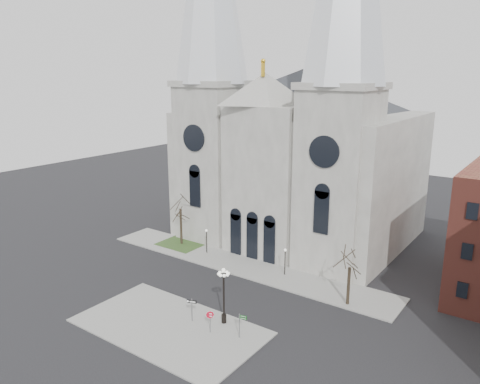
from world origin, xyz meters
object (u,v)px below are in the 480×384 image
Objects in this scene: stop_sign at (210,317)px; one_way_sign at (192,306)px; street_name_sign at (240,324)px; globe_lamp at (224,289)px.

stop_sign is 2.82m from one_way_sign.
street_name_sign is at bearing -1.04° from stop_sign.
globe_lamp is 2.42× the size of one_way_sign.
one_way_sign is 5.52m from street_name_sign.
one_way_sign is (-2.70, -1.55, -1.98)m from globe_lamp.
one_way_sign is (-2.75, 0.59, -0.04)m from stop_sign.
globe_lamp reaches higher than street_name_sign.
globe_lamp is at bearing 72.17° from stop_sign.
street_name_sign reaches higher than one_way_sign.
stop_sign is at bearing -177.11° from street_name_sign.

